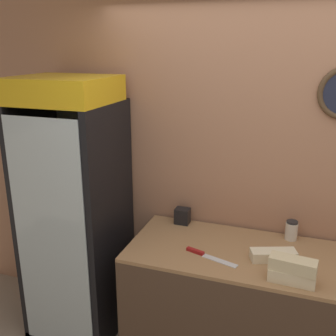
# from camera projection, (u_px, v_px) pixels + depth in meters

# --- Properties ---
(wall_back) EXTENTS (5.20, 0.09, 2.70)m
(wall_back) POSITION_uv_depth(u_px,v_px,m) (271.00, 172.00, 2.80)
(wall_back) COLOR #AD7A5B
(wall_back) RESTS_ON ground_plane
(prep_counter) EXTENTS (1.74, 0.72, 0.91)m
(prep_counter) POSITION_uv_depth(u_px,v_px,m) (255.00, 313.00, 2.71)
(prep_counter) COLOR #4C3828
(prep_counter) RESTS_ON ground_plane
(beverage_cooler) EXTENTS (0.67, 0.67, 2.02)m
(beverage_cooler) POSITION_uv_depth(u_px,v_px,m) (78.00, 199.00, 3.02)
(beverage_cooler) COLOR black
(beverage_cooler) RESTS_ON ground_plane
(sandwich_stack_bottom) EXTENTS (0.27, 0.12, 0.08)m
(sandwich_stack_bottom) POSITION_uv_depth(u_px,v_px,m) (292.00, 276.00, 2.26)
(sandwich_stack_bottom) COLOR beige
(sandwich_stack_bottom) RESTS_ON prep_counter
(sandwich_stack_middle) EXTENTS (0.27, 0.13, 0.08)m
(sandwich_stack_middle) POSITION_uv_depth(u_px,v_px,m) (293.00, 265.00, 2.24)
(sandwich_stack_middle) COLOR beige
(sandwich_stack_middle) RESTS_ON sandwich_stack_bottom
(sandwich_flat_left) EXTENTS (0.30, 0.19, 0.07)m
(sandwich_flat_left) POSITION_uv_depth(u_px,v_px,m) (273.00, 255.00, 2.50)
(sandwich_flat_left) COLOR beige
(sandwich_flat_left) RESTS_ON prep_counter
(chefs_knife) EXTENTS (0.36, 0.14, 0.02)m
(chefs_knife) POSITION_uv_depth(u_px,v_px,m) (204.00, 255.00, 2.56)
(chefs_knife) COLOR silver
(chefs_knife) RESTS_ON prep_counter
(condiment_jar) EXTENTS (0.09, 0.09, 0.14)m
(condiment_jar) POSITION_uv_depth(u_px,v_px,m) (291.00, 230.00, 2.76)
(condiment_jar) COLOR silver
(condiment_jar) RESTS_ON prep_counter
(napkin_dispenser) EXTENTS (0.11, 0.09, 0.12)m
(napkin_dispenser) POSITION_uv_depth(u_px,v_px,m) (182.00, 216.00, 3.01)
(napkin_dispenser) COLOR black
(napkin_dispenser) RESTS_ON prep_counter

